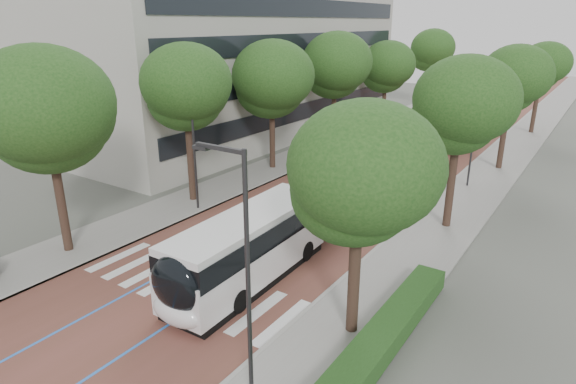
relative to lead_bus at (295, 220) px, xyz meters
name	(u,v)px	position (x,y,z in m)	size (l,w,h in m)	color
ground	(171,295)	(-2.00, -6.74, -1.63)	(160.00, 160.00, 0.00)	#51544C
road	(447,131)	(-2.00, 33.26, -1.62)	(11.00, 140.00, 0.02)	brown
sidewalk_left	(383,123)	(-9.50, 33.26, -1.57)	(4.00, 140.00, 0.12)	gray
sidewalk_right	(522,139)	(5.50, 33.26, -1.57)	(4.00, 140.00, 0.12)	gray
kerb_left	(398,125)	(-7.60, 33.26, -1.57)	(0.20, 140.00, 0.14)	gray
kerb_right	(502,137)	(3.60, 33.26, -1.57)	(0.20, 140.00, 0.14)	gray
zebra_crossing	(191,286)	(-1.80, -5.74, -1.60)	(10.55, 3.60, 0.01)	silver
lane_line_left	(432,129)	(-3.60, 33.26, -1.60)	(0.12, 126.00, 0.01)	blue
lane_line_right	(462,133)	(-0.40, 33.26, -1.60)	(0.12, 126.00, 0.01)	blue
office_building	(235,64)	(-21.47, 21.26, 5.37)	(18.11, 40.00, 14.00)	#A6A49A
hedge	(362,363)	(7.10, -6.74, -1.11)	(1.20, 14.00, 0.80)	#1C3E15
streetlight_near	(243,263)	(4.62, -9.74, 3.19)	(1.82, 0.20, 8.00)	#2B2B2E
streetlight_far	(473,120)	(4.62, 15.26, 3.19)	(1.82, 0.20, 8.00)	#2B2B2E
lamp_post_left	(194,146)	(-8.10, 1.26, 2.49)	(0.14, 0.14, 8.00)	#2B2B2E
trees_left	(315,74)	(-9.50, 17.61, 5.27)	(6.45, 61.14, 9.87)	black
trees_right	(489,98)	(5.70, 14.02, 4.94)	(5.48, 47.09, 9.10)	black
lead_bus	(295,220)	(0.00, 0.00, 0.00)	(3.01, 18.46, 3.20)	black
bus_queued_0	(406,153)	(-0.20, 16.07, 0.00)	(3.01, 12.49, 3.20)	silver
bus_queued_1	(461,126)	(0.52, 28.69, 0.00)	(2.91, 12.47, 3.20)	silver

